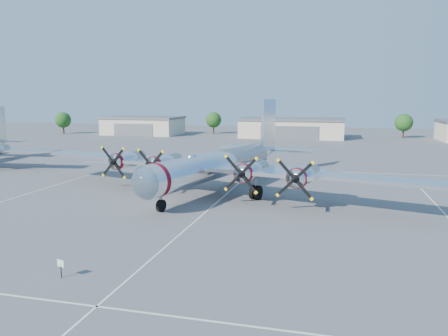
% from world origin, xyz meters
% --- Properties ---
extents(ground, '(260.00, 260.00, 0.00)m').
position_xyz_m(ground, '(0.00, 0.00, 0.00)').
color(ground, '#535355').
rests_on(ground, ground).
extents(parking_lines, '(60.00, 50.08, 0.01)m').
position_xyz_m(parking_lines, '(0.00, -1.75, 0.01)').
color(parking_lines, silver).
rests_on(parking_lines, ground).
extents(hangar_west, '(22.60, 14.60, 5.40)m').
position_xyz_m(hangar_west, '(-45.00, 81.96, 2.71)').
color(hangar_west, beige).
rests_on(hangar_west, ground).
extents(hangar_center, '(28.60, 14.60, 5.40)m').
position_xyz_m(hangar_center, '(0.00, 81.96, 2.71)').
color(hangar_center, beige).
rests_on(hangar_center, ground).
extents(tree_far_west, '(4.80, 4.80, 6.64)m').
position_xyz_m(tree_far_west, '(-70.00, 78.00, 4.22)').
color(tree_far_west, '#382619').
rests_on(tree_far_west, ground).
extents(tree_west, '(4.80, 4.80, 6.64)m').
position_xyz_m(tree_west, '(-25.00, 90.00, 4.22)').
color(tree_west, '#382619').
rests_on(tree_west, ground).
extents(tree_east, '(4.80, 4.80, 6.64)m').
position_xyz_m(tree_east, '(30.00, 88.00, 4.22)').
color(tree_east, '#382619').
rests_on(tree_east, ground).
extents(main_bomber_b29, '(54.99, 44.25, 10.64)m').
position_xyz_m(main_bomber_b29, '(-1.24, 7.78, 0.00)').
color(main_bomber_b29, white).
rests_on(main_bomber_b29, ground).
extents(info_placard, '(0.58, 0.22, 1.13)m').
position_xyz_m(info_placard, '(-4.02, -19.20, 0.80)').
color(info_placard, black).
rests_on(info_placard, ground).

